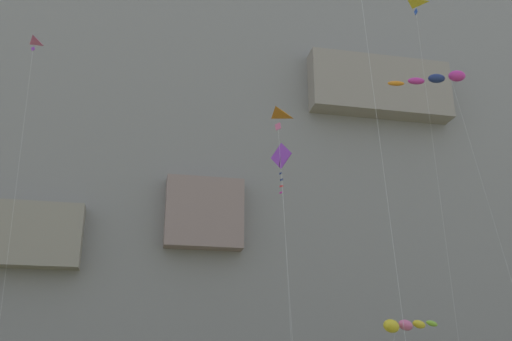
{
  "coord_description": "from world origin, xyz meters",
  "views": [
    {
      "loc": [
        -6.57,
        -8.58,
        3.21
      ],
      "look_at": [
        -1.12,
        18.06,
        13.09
      ],
      "focal_mm": 41.39,
      "sensor_mm": 36.0,
      "label": 1
    }
  ],
  "objects_px": {
    "kite_delta_high_right": "(272,131)",
    "kite_delta_high_center": "(27,70)",
    "kite_windsock_low_left": "(438,78)",
    "kite_diamond_high_left": "(281,160)",
    "kite_windsock_mid_center": "(404,325)",
    "kite_delta_low_right": "(414,22)"
  },
  "relations": [
    {
      "from": "kite_windsock_low_left",
      "to": "kite_delta_high_center",
      "type": "bearing_deg",
      "value": -178.9
    },
    {
      "from": "kite_delta_high_center",
      "to": "kite_windsock_mid_center",
      "type": "bearing_deg",
      "value": 3.02
    },
    {
      "from": "kite_diamond_high_left",
      "to": "kite_delta_high_right",
      "type": "bearing_deg",
      "value": -108.34
    },
    {
      "from": "kite_delta_high_right",
      "to": "kite_windsock_low_left",
      "type": "distance_m",
      "value": 19.61
    },
    {
      "from": "kite_windsock_mid_center",
      "to": "kite_diamond_high_left",
      "type": "bearing_deg",
      "value": 173.93
    },
    {
      "from": "kite_diamond_high_left",
      "to": "kite_windsock_mid_center",
      "type": "xyz_separation_m",
      "value": [
        9.11,
        -0.97,
        -13.03
      ]
    },
    {
      "from": "kite_delta_high_right",
      "to": "kite_windsock_mid_center",
      "type": "height_order",
      "value": "kite_delta_high_right"
    },
    {
      "from": "kite_delta_high_center",
      "to": "kite_windsock_mid_center",
      "type": "xyz_separation_m",
      "value": [
        29.02,
        1.53,
        -17.7
      ]
    },
    {
      "from": "kite_delta_high_right",
      "to": "kite_delta_high_center",
      "type": "distance_m",
      "value": 18.98
    },
    {
      "from": "kite_delta_high_right",
      "to": "kite_diamond_high_left",
      "type": "relative_size",
      "value": 0.9
    },
    {
      "from": "kite_windsock_mid_center",
      "to": "kite_delta_high_right",
      "type": "bearing_deg",
      "value": -149.92
    },
    {
      "from": "kite_windsock_low_left",
      "to": "kite_delta_high_center",
      "type": "height_order",
      "value": "kite_windsock_low_left"
    },
    {
      "from": "kite_delta_high_right",
      "to": "kite_delta_low_right",
      "type": "distance_m",
      "value": 21.11
    },
    {
      "from": "kite_delta_high_center",
      "to": "kite_diamond_high_left",
      "type": "distance_m",
      "value": 20.6
    },
    {
      "from": "kite_delta_low_right",
      "to": "kite_windsock_mid_center",
      "type": "relative_size",
      "value": 4.32
    },
    {
      "from": "kite_diamond_high_left",
      "to": "kite_windsock_mid_center",
      "type": "relative_size",
      "value": 2.74
    },
    {
      "from": "kite_delta_high_right",
      "to": "kite_delta_high_center",
      "type": "height_order",
      "value": "kite_delta_high_center"
    },
    {
      "from": "kite_delta_high_center",
      "to": "kite_windsock_mid_center",
      "type": "distance_m",
      "value": 34.02
    },
    {
      "from": "kite_delta_low_right",
      "to": "kite_delta_high_center",
      "type": "distance_m",
      "value": 32.99
    },
    {
      "from": "kite_delta_low_right",
      "to": "kite_windsock_low_left",
      "type": "bearing_deg",
      "value": 9.45
    },
    {
      "from": "kite_delta_high_right",
      "to": "kite_windsock_mid_center",
      "type": "relative_size",
      "value": 2.47
    },
    {
      "from": "kite_delta_high_right",
      "to": "kite_delta_high_center",
      "type": "xyz_separation_m",
      "value": [
        -17.34,
        5.23,
        5.66
      ]
    }
  ]
}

